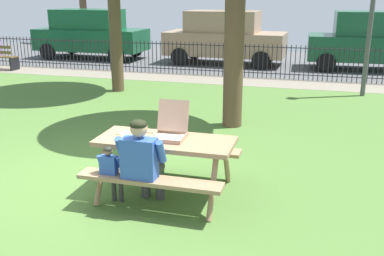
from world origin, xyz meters
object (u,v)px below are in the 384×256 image
(picnic_table_foreground, at_px, (165,151))
(pizza_slice_on_table, at_px, (124,132))
(parked_car_left, at_px, (225,37))
(adult_at_table, at_px, (143,160))
(pizza_box_open, at_px, (171,129))
(parked_car_far_left, at_px, (90,33))
(parked_car_center, at_px, (367,40))
(child_at_table, at_px, (111,169))

(picnic_table_foreground, bearing_deg, pizza_slice_on_table, 169.90)
(parked_car_left, bearing_deg, adult_at_table, -83.21)
(pizza_box_open, relative_size, parked_car_far_left, 0.11)
(pizza_box_open, relative_size, parked_car_center, 0.13)
(picnic_table_foreground, bearing_deg, adult_at_table, -103.66)
(parked_car_left, height_order, parked_car_center, parked_car_center)
(pizza_box_open, xyz_separation_m, parked_car_far_left, (-7.06, 11.10, 0.13))
(pizza_slice_on_table, bearing_deg, parked_car_left, 94.57)
(picnic_table_foreground, xyz_separation_m, pizza_slice_on_table, (-0.63, 0.11, 0.18))
(child_at_table, xyz_separation_m, parked_car_far_left, (-6.49, 11.75, 0.51))
(pizza_box_open, relative_size, parked_car_left, 0.11)
(picnic_table_foreground, relative_size, pizza_box_open, 3.54)
(parked_car_far_left, distance_m, parked_car_left, 5.50)
(child_at_table, bearing_deg, parked_car_center, 71.27)
(parked_car_far_left, bearing_deg, adult_at_table, -59.50)
(pizza_slice_on_table, bearing_deg, child_at_table, -81.19)
(parked_car_center, bearing_deg, child_at_table, -108.73)
(pizza_slice_on_table, relative_size, parked_car_far_left, 0.06)
(adult_at_table, relative_size, parked_car_center, 0.30)
(picnic_table_foreground, height_order, parked_car_center, parked_car_center)
(pizza_slice_on_table, distance_m, parked_car_left, 11.14)
(parked_car_left, bearing_deg, pizza_slice_on_table, -85.43)
(pizza_box_open, bearing_deg, picnic_table_foreground, -109.23)
(child_at_table, distance_m, parked_car_center, 12.41)
(parked_car_far_left, bearing_deg, parked_car_center, -0.00)
(adult_at_table, distance_m, child_at_table, 0.44)
(child_at_table, bearing_deg, pizza_slice_on_table, 98.81)
(pizza_slice_on_table, bearing_deg, pizza_box_open, -0.22)
(pizza_slice_on_table, height_order, child_at_table, child_at_table)
(adult_at_table, relative_size, parked_car_left, 0.27)
(child_at_table, bearing_deg, parked_car_left, 94.80)
(parked_car_far_left, bearing_deg, child_at_table, -61.07)
(child_at_table, xyz_separation_m, parked_car_left, (-0.99, 11.75, 0.51))
(adult_at_table, distance_m, parked_car_far_left, 13.60)
(adult_at_table, height_order, parked_car_far_left, parked_car_far_left)
(adult_at_table, height_order, parked_car_center, parked_car_center)
(child_at_table, bearing_deg, adult_at_table, 4.30)
(child_at_table, bearing_deg, picnic_table_foreground, 45.06)
(parked_car_left, bearing_deg, parked_car_center, -0.01)
(picnic_table_foreground, relative_size, parked_car_far_left, 0.41)
(pizza_box_open, xyz_separation_m, parked_car_left, (-1.56, 11.10, 0.13))
(adult_at_table, bearing_deg, pizza_box_open, 75.32)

